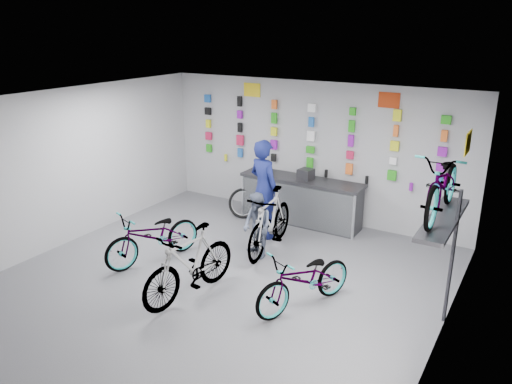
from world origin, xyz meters
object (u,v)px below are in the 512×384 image
Objects in this scene: bike_center at (190,264)px; bike_service at (270,221)px; bike_left at (153,236)px; bike_right at (305,280)px; customer at (257,226)px; clerk at (264,189)px; counter at (301,201)px.

bike_service is (0.23, 2.14, 0.02)m from bike_center.
bike_left is 1.05× the size of bike_right.
bike_left is 1.49m from bike_center.
bike_right is 2.11m from bike_service.
bike_service is 0.38m from customer.
clerk is at bearing 139.71° from customer.
customer is at bearing 131.09° from clerk.
bike_service is at bearing 148.03° from clerk.
clerk is at bearing 79.42° from bike_left.
counter is 2.19× the size of customer.
clerk is (1.13, 2.03, 0.51)m from bike_left.
customer is (-0.06, -0.37, 0.03)m from bike_service.
counter is 1.35× the size of clerk.
customer is at bearing -106.40° from bike_service.
counter is 1.94m from customer.
bike_left is at bearing -116.50° from customer.
bike_center is 1.54× the size of customer.
bike_left is 0.94× the size of clerk.
bike_service reaches higher than counter.
bike_center is at bearing -68.51° from customer.
bike_center is 0.95× the size of clerk.
customer reaches higher than counter.
counter is at bearing 83.01° from bike_left.
bike_right is at bearing 151.01° from clerk.
clerk reaches higher than bike_service.
counter reaches higher than bike_left.
clerk reaches higher than counter.
counter is at bearing 140.46° from bike_right.
bike_center is at bearing -102.58° from bike_service.
bike_left reaches higher than bike_right.
customer is (1.51, 1.12, 0.12)m from bike_left.
bike_left is at bearing -157.02° from bike_right.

